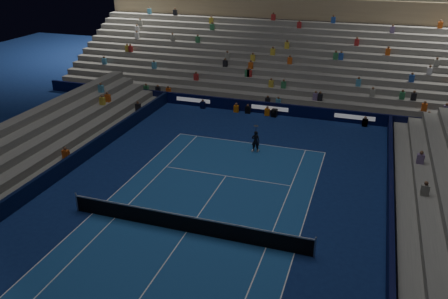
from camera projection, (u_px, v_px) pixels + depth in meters
name	position (u px, v px, depth m)	size (l,w,h in m)	color
ground	(187.00, 232.00, 22.95)	(90.00, 90.00, 0.00)	navy
court_surface	(187.00, 232.00, 22.95)	(10.97, 23.77, 0.01)	#194A8E
sponsor_barrier_far	(270.00, 108.00, 38.74)	(44.00, 0.25, 1.00)	black
sponsor_barrier_east	(390.00, 263.00, 19.96)	(0.25, 37.00, 1.00)	black
sponsor_barrier_west	(27.00, 193.00, 25.52)	(0.25, 37.00, 1.00)	black
grandstand_main	(292.00, 52.00, 45.68)	(44.00, 15.20, 11.20)	slate
tennis_net	(186.00, 224.00, 22.74)	(12.90, 0.10, 1.10)	#B2B2B7
tennis_player	(256.00, 141.00, 31.57)	(0.56, 0.37, 1.54)	black
broadcast_camera	(274.00, 113.00, 38.21)	(0.49, 0.93, 0.61)	black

